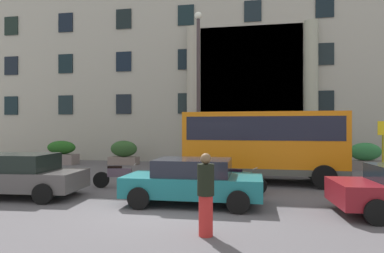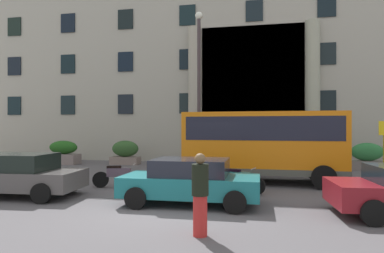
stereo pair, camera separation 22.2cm
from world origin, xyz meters
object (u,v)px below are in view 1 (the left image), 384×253
parked_compact_extra (193,181)px  hedge_planter_far_east (282,155)px  scooter_by_planter (238,180)px  bus_stop_sign (383,144)px  hedge_planter_west (124,153)px  hedge_planter_east (61,153)px  motorcycle_near_kerb (118,176)px  hedge_planter_entrance_right (365,157)px  pedestrian_child_trailing (206,194)px  lamppost_plaza_centre (198,79)px  orange_minibus (263,141)px  parked_coupe_end (17,175)px

parked_compact_extra → hedge_planter_far_east: bearing=71.4°
parked_compact_extra → scooter_by_planter: (1.22, 2.02, -0.24)m
bus_stop_sign → hedge_planter_west: 13.92m
hedge_planter_east → motorcycle_near_kerb: hedge_planter_east is taller
parked_compact_extra → hedge_planter_west: bearing=121.4°
hedge_planter_west → motorcycle_near_kerb: hedge_planter_west is taller
hedge_planter_west → hedge_planter_entrance_right: size_ratio=1.03×
hedge_planter_east → hedge_planter_far_east: 13.19m
hedge_planter_entrance_right → scooter_by_planter: hedge_planter_entrance_right is taller
parked_compact_extra → hedge_planter_entrance_right: bearing=52.1°
hedge_planter_entrance_right → scooter_by_planter: (-6.31, -7.81, -0.25)m
bus_stop_sign → hedge_planter_far_east: bearing=137.2°
hedge_planter_far_east → parked_compact_extra: hedge_planter_far_east is taller
motorcycle_near_kerb → scooter_by_planter: (4.51, -0.20, -0.00)m
scooter_by_planter → pedestrian_child_trailing: 4.96m
bus_stop_sign → lamppost_plaza_centre: lamppost_plaza_centre is taller
parked_compact_extra → motorcycle_near_kerb: parked_compact_extra is taller
hedge_planter_west → hedge_planter_far_east: bearing=-1.0°
scooter_by_planter → lamppost_plaza_centre: lamppost_plaza_centre is taller
hedge_planter_west → pedestrian_child_trailing: (6.99, -12.81, 0.18)m
hedge_planter_far_east → lamppost_plaza_centre: size_ratio=0.20×
hedge_planter_east → lamppost_plaza_centre: bearing=-9.3°
orange_minibus → pedestrian_child_trailing: (-1.29, -7.44, -0.84)m
motorcycle_near_kerb → lamppost_plaza_centre: lamppost_plaza_centre is taller
pedestrian_child_trailing → lamppost_plaza_centre: size_ratio=0.21×
lamppost_plaza_centre → parked_compact_extra: bearing=-81.3°
pedestrian_child_trailing → hedge_planter_far_east: bearing=-29.4°
hedge_planter_far_east → lamppost_plaza_centre: bearing=-156.8°
hedge_planter_entrance_right → pedestrian_child_trailing: 14.40m
hedge_planter_east → motorcycle_near_kerb: (6.70, -7.08, -0.24)m
hedge_planter_entrance_right → parked_coupe_end: bearing=-143.7°
parked_coupe_end → scooter_by_planter: parked_coupe_end is taller
scooter_by_planter → motorcycle_near_kerb: bearing=-167.6°
bus_stop_sign → parked_compact_extra: (-7.17, -6.05, -0.88)m
hedge_planter_west → parked_coupe_end: bearing=-88.4°
scooter_by_planter → pedestrian_child_trailing: size_ratio=1.08×
hedge_planter_far_east → pedestrian_child_trailing: pedestrian_child_trailing is taller
lamppost_plaza_centre → pedestrian_child_trailing: bearing=-79.4°
hedge_planter_west → pedestrian_child_trailing: size_ratio=1.01×
parked_coupe_end → pedestrian_child_trailing: bearing=-27.3°
bus_stop_sign → parked_compact_extra: size_ratio=0.63×
parked_coupe_end → bus_stop_sign: bearing=20.8°
hedge_planter_west → hedge_planter_entrance_right: 13.70m
hedge_planter_west → scooter_by_planter: (7.39, -7.88, -0.25)m
hedge_planter_east → scooter_by_planter: bearing=-33.0°
bus_stop_sign → lamppost_plaza_centre: bearing=167.8°
hedge_planter_west → parked_coupe_end: 9.95m
pedestrian_child_trailing → lamppost_plaza_centre: (-2.02, 10.76, 3.93)m
orange_minibus → parked_compact_extra: orange_minibus is taller
parked_compact_extra → lamppost_plaza_centre: lamppost_plaza_centre is taller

